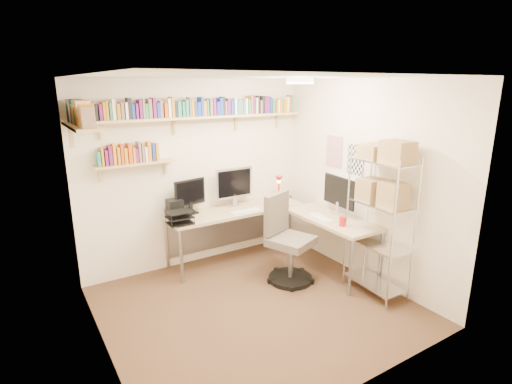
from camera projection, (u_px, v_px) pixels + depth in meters
ground at (256, 306)px, 4.52m from camera, size 3.20×3.20×0.00m
room_shell at (256, 172)px, 4.11m from camera, size 3.24×3.04×2.52m
wall_shelves at (170, 118)px, 4.84m from camera, size 3.12×1.09×0.80m
corner_desk at (252, 213)px, 5.39m from camera, size 2.24×1.96×1.31m
office_chair at (287, 245)px, 5.02m from camera, size 0.64×0.65×1.12m
wire_rack at (383, 185)px, 4.45m from camera, size 0.40×0.75×1.85m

